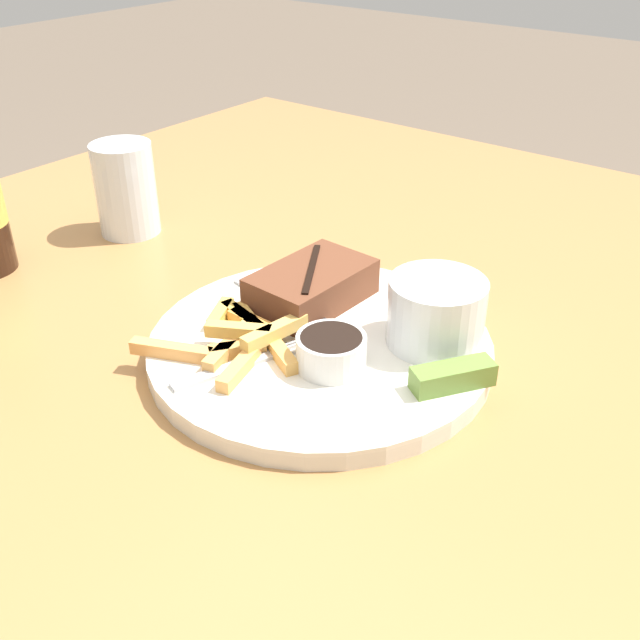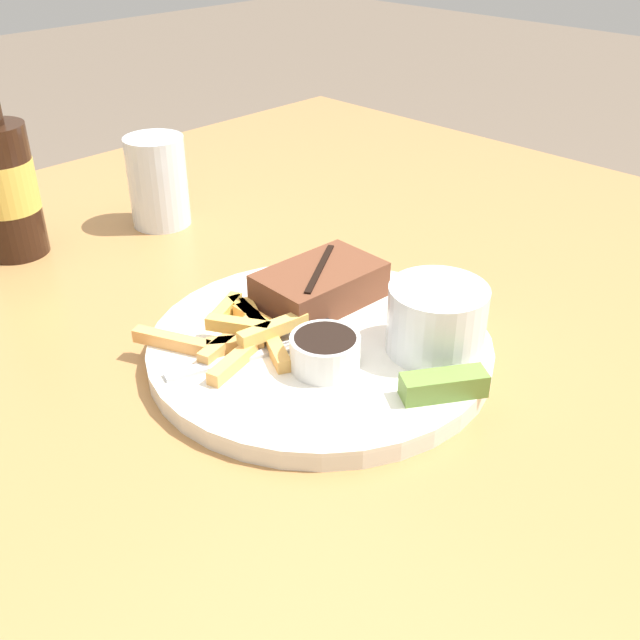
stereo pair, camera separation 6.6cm
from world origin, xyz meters
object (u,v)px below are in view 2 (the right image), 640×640
at_px(dipping_sauce_cup, 325,351).
at_px(fork_utensil, 234,360).
at_px(coleslaw_cup, 437,316).
at_px(steak_portion, 320,286).
at_px(drinking_glass, 158,182).
at_px(pickle_spear, 444,385).
at_px(knife_utensil, 307,314).
at_px(beer_bottle, 3,182).
at_px(dinner_plate, 320,347).

xyz_separation_m(dipping_sauce_cup, fork_utensil, (-0.05, 0.06, -0.01)).
bearing_deg(coleslaw_cup, dipping_sauce_cup, 150.96).
relative_size(steak_portion, drinking_glass, 1.12).
bearing_deg(pickle_spear, steak_portion, 77.53).
xyz_separation_m(fork_utensil, knife_utensil, (0.10, 0.01, 0.00)).
relative_size(dipping_sauce_cup, beer_bottle, 0.25).
height_order(coleslaw_cup, knife_utensil, coleslaw_cup).
distance_m(dipping_sauce_cup, pickle_spear, 0.10).
bearing_deg(knife_utensil, pickle_spear, -171.63).
height_order(coleslaw_cup, beer_bottle, beer_bottle).
relative_size(pickle_spear, beer_bottle, 0.29).
bearing_deg(coleslaw_cup, steak_portion, 94.68).
xyz_separation_m(coleslaw_cup, pickle_spear, (-0.05, -0.05, -0.02)).
distance_m(pickle_spear, beer_bottle, 0.54).
height_order(dipping_sauce_cup, beer_bottle, beer_bottle).
bearing_deg(drinking_glass, pickle_spear, -97.81).
height_order(pickle_spear, fork_utensil, pickle_spear).
height_order(fork_utensil, knife_utensil, knife_utensil).
xyz_separation_m(pickle_spear, fork_utensil, (-0.09, 0.16, -0.01)).
xyz_separation_m(dipping_sauce_cup, pickle_spear, (0.04, -0.10, -0.01)).
xyz_separation_m(knife_utensil, drinking_glass, (0.06, 0.31, 0.03)).
height_order(coleslaw_cup, dipping_sauce_cup, coleslaw_cup).
bearing_deg(pickle_spear, dipping_sauce_cup, 111.62).
bearing_deg(beer_bottle, drinking_glass, -16.48).
bearing_deg(beer_bottle, steak_portion, -68.45).
relative_size(coleslaw_cup, drinking_glass, 0.78).
relative_size(dipping_sauce_cup, drinking_glass, 0.54).
relative_size(dipping_sauce_cup, pickle_spear, 0.85).
xyz_separation_m(steak_portion, beer_bottle, (-0.14, 0.35, 0.05)).
relative_size(dinner_plate, drinking_glass, 2.82).
bearing_deg(drinking_glass, knife_utensil, -100.08).
distance_m(coleslaw_cup, dipping_sauce_cup, 0.10).
height_order(knife_utensil, beer_bottle, beer_bottle).
height_order(fork_utensil, drinking_glass, drinking_glass).
relative_size(dipping_sauce_cup, fork_utensil, 0.46).
relative_size(dinner_plate, dipping_sauce_cup, 5.19).
bearing_deg(pickle_spear, drinking_glass, 82.19).
bearing_deg(dinner_plate, coleslaw_cup, -54.33).
distance_m(coleslaw_cup, beer_bottle, 0.51).
height_order(dipping_sauce_cup, pickle_spear, dipping_sauce_cup).
xyz_separation_m(coleslaw_cup, beer_bottle, (-0.15, 0.48, 0.03)).
bearing_deg(beer_bottle, knife_utensil, -73.21).
relative_size(dinner_plate, fork_utensil, 2.37).
xyz_separation_m(coleslaw_cup, dipping_sauce_cup, (-0.09, 0.05, -0.02)).
xyz_separation_m(steak_portion, fork_utensil, (-0.13, -0.02, -0.02)).
height_order(dinner_plate, drinking_glass, drinking_glass).
bearing_deg(beer_bottle, fork_utensil, -87.92).
height_order(coleslaw_cup, fork_utensil, coleslaw_cup).
relative_size(dipping_sauce_cup, knife_utensil, 0.36).
bearing_deg(steak_portion, pickle_spear, -102.47).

